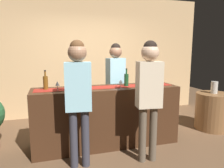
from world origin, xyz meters
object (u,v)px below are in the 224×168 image
object	(u,v)px
wine_glass_far_end	(82,81)
customer_sipping	(149,88)
wine_glass_mid_counter	(57,84)
customer_browsing	(78,90)
wine_bottle_clear	(152,78)
bartender	(116,77)
wine_bottle_amber	(46,82)
wine_glass_near_customer	(121,81)
round_side_table	(213,111)
vase_on_side_table	(214,87)
wine_bottle_green	(126,80)

from	to	relation	value
wine_glass_far_end	customer_sipping	world-z (taller)	customer_sipping
wine_glass_mid_counter	customer_browsing	bearing A→B (deg)	-63.68
wine_bottle_clear	wine_glass_far_end	distance (m)	1.26
wine_bottle_clear	wine_glass_mid_counter	world-z (taller)	wine_bottle_clear
bartender	customer_sipping	world-z (taller)	customer_sipping
wine_bottle_amber	bartender	distance (m)	1.39
wine_glass_near_customer	round_side_table	size ratio (longest dim) A/B	0.19
wine_bottle_amber	bartender	xyz separation A→B (m)	(1.30, 0.51, -0.03)
wine_glass_far_end	round_side_table	size ratio (longest dim) A/B	0.19
customer_browsing	vase_on_side_table	distance (m)	2.88
customer_browsing	vase_on_side_table	world-z (taller)	customer_browsing
wine_bottle_clear	wine_bottle_amber	bearing A→B (deg)	179.91
wine_bottle_amber	customer_browsing	distance (m)	0.76
bartender	customer_browsing	distance (m)	1.44
wine_bottle_clear	round_side_table	xyz separation A→B (m)	(1.39, 0.01, -0.74)
wine_bottle_amber	bartender	size ratio (longest dim) A/B	0.18
wine_bottle_amber	round_side_table	xyz separation A→B (m)	(3.22, 0.01, -0.74)
wine_glass_near_customer	wine_glass_far_end	xyz separation A→B (m)	(-0.60, 0.17, 0.00)
wine_bottle_green	wine_glass_near_customer	bearing A→B (deg)	-140.07
customer_sipping	wine_glass_near_customer	bearing A→B (deg)	117.31
customer_sipping	round_side_table	distance (m)	2.11
bartender	round_side_table	bearing A→B (deg)	153.17
bartender	wine_bottle_green	bearing A→B (deg)	78.41
round_side_table	wine_bottle_clear	bearing A→B (deg)	-179.41
wine_bottle_clear	wine_glass_far_end	bearing A→B (deg)	-179.41
customer_sipping	customer_browsing	distance (m)	0.97
wine_glass_far_end	customer_sipping	distance (m)	1.11
wine_bottle_clear	customer_browsing	size ratio (longest dim) A/B	0.17
wine_bottle_green	customer_sipping	xyz separation A→B (m)	(0.08, -0.69, -0.03)
wine_glass_far_end	wine_bottle_amber	bearing A→B (deg)	178.40
wine_bottle_amber	bartender	world-z (taller)	bartender
customer_browsing	vase_on_side_table	size ratio (longest dim) A/B	7.22
bartender	wine_glass_far_end	bearing A→B (deg)	23.35
wine_bottle_green	wine_glass_far_end	size ratio (longest dim) A/B	2.10
wine_bottle_amber	customer_browsing	size ratio (longest dim) A/B	0.17
wine_glass_far_end	vase_on_side_table	xyz separation A→B (m)	(2.65, 0.04, -0.24)
wine_bottle_green	round_side_table	size ratio (longest dim) A/B	0.41
wine_glass_near_customer	customer_sipping	bearing A→B (deg)	-68.79
wine_glass_mid_counter	wine_glass_far_end	distance (m)	0.41
bartender	vase_on_side_table	world-z (taller)	bartender
wine_bottle_amber	customer_sipping	distance (m)	1.58
wine_glass_near_customer	customer_browsing	bearing A→B (deg)	-148.88
wine_bottle_clear	vase_on_side_table	size ratio (longest dim) A/B	1.26
wine_bottle_green	wine_glass_mid_counter	size ratio (longest dim) A/B	2.10
wine_bottle_clear	wine_glass_far_end	xyz separation A→B (m)	(-1.26, -0.01, -0.01)
wine_glass_near_customer	wine_glass_mid_counter	world-z (taller)	same
bartender	customer_browsing	xyz separation A→B (m)	(-0.88, -1.15, 0.00)
wine_bottle_clear	customer_sipping	size ratio (longest dim) A/B	0.18
customer_sipping	round_side_table	world-z (taller)	customer_sipping
wine_glass_mid_counter	vase_on_side_table	distance (m)	3.06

